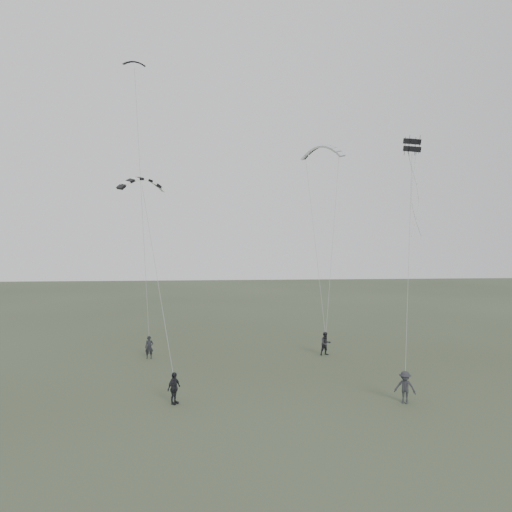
{
  "coord_description": "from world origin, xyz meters",
  "views": [
    {
      "loc": [
        -1.2,
        -26.13,
        8.0
      ],
      "look_at": [
        1.49,
        5.33,
        6.89
      ],
      "focal_mm": 35.0,
      "sensor_mm": 36.0,
      "label": 1
    }
  ],
  "objects": [
    {
      "name": "ground",
      "position": [
        0.0,
        0.0,
        0.0
      ],
      "size": [
        140.0,
        140.0,
        0.0
      ],
      "primitive_type": "plane",
      "color": "#36412B",
      "rests_on": "ground"
    },
    {
      "name": "kite_dark_small",
      "position": [
        -6.67,
        9.69,
        20.34
      ],
      "size": [
        1.63,
        0.95,
        0.63
      ],
      "primitive_type": null,
      "rotation": [
        0.34,
        0.0,
        0.24
      ],
      "color": "black",
      "rests_on": "flyer_left"
    },
    {
      "name": "flyer_left",
      "position": [
        -5.49,
        7.36,
        0.75
      ],
      "size": [
        0.56,
        0.38,
        1.5
      ],
      "primitive_type": "imported",
      "rotation": [
        0.0,
        0.0,
        0.04
      ],
      "color": "black",
      "rests_on": "ground"
    },
    {
      "name": "flyer_center",
      "position": [
        -3.13,
        -2.05,
        0.77
      ],
      "size": [
        0.81,
        0.96,
        1.54
      ],
      "primitive_type": "imported",
      "rotation": [
        0.0,
        0.0,
        0.99
      ],
      "color": "black",
      "rests_on": "ground"
    },
    {
      "name": "kite_striped",
      "position": [
        -5.64,
        5.62,
        11.74
      ],
      "size": [
        3.08,
        2.26,
        1.3
      ],
      "primitive_type": null,
      "rotation": [
        0.2,
        0.0,
        0.49
      ],
      "color": "black",
      "rests_on": "flyer_center"
    },
    {
      "name": "flyer_far",
      "position": [
        8.05,
        -2.9,
        0.78
      ],
      "size": [
        1.17,
        1.01,
        1.57
      ],
      "primitive_type": "imported",
      "rotation": [
        0.0,
        0.0,
        -0.52
      ],
      "color": "#28292D",
      "rests_on": "ground"
    },
    {
      "name": "flyer_right",
      "position": [
        6.45,
        7.27,
        0.79
      ],
      "size": [
        0.9,
        0.77,
        1.59
      ],
      "primitive_type": "imported",
      "rotation": [
        0.0,
        0.0,
        0.25
      ],
      "color": "black",
      "rests_on": "ground"
    },
    {
      "name": "kite_box",
      "position": [
        10.43,
        2.39,
        13.47
      ],
      "size": [
        0.95,
        1.04,
        0.89
      ],
      "primitive_type": null,
      "rotation": [
        0.21,
        0.0,
        0.31
      ],
      "color": "black",
      "rests_on": "flyer_far"
    },
    {
      "name": "kite_pale_large",
      "position": [
        7.89,
        15.24,
        15.73
      ],
      "size": [
        3.79,
        3.18,
        1.73
      ],
      "primitive_type": null,
      "rotation": [
        0.29,
        0.0,
        -0.61
      ],
      "color": "#B0B2B5",
      "rests_on": "flyer_right"
    }
  ]
}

